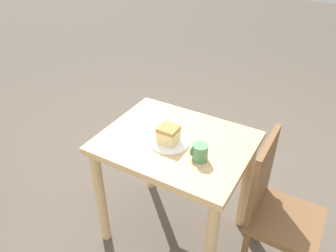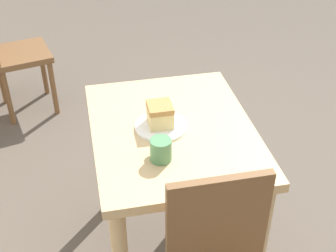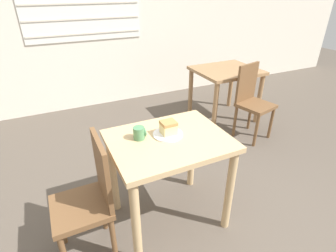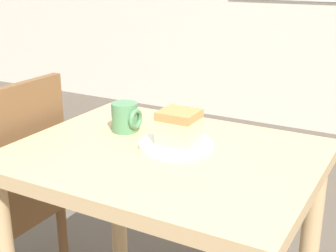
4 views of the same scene
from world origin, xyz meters
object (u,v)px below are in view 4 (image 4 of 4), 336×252
Objects in this scene: plate at (176,144)px; dining_table_near at (164,197)px; cake_slice at (179,127)px; coffee_mug at (126,117)px; chair_near_window at (9,198)px.

dining_table_near is at bearing -104.87° from plate.
cake_slice reaches higher than plate.
coffee_mug is (-0.20, 0.04, -0.01)m from cake_slice.
chair_near_window reaches higher than coffee_mug.
cake_slice is 0.21m from coffee_mug.
chair_near_window is 0.70m from cake_slice.
coffee_mug is at bearing 169.56° from cake_slice.
cake_slice is 1.17× the size of coffee_mug.
plate is 0.05m from cake_slice.
coffee_mug is (0.41, 0.13, 0.32)m from chair_near_window.
plate is at bearing -162.55° from cake_slice.
coffee_mug is at bearing 168.60° from plate.
chair_near_window is 10.09× the size of coffee_mug.
cake_slice is (0.01, 0.00, 0.05)m from plate.
plate is 2.04× the size of cake_slice.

